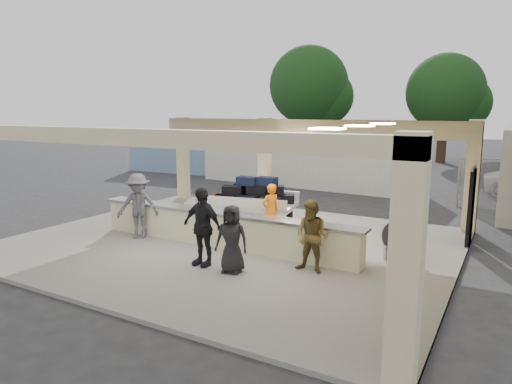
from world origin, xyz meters
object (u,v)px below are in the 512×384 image
Objects in this scene: baggage_handler at (271,211)px; passenger_c at (138,206)px; drum_fan at (400,237)px; passenger_d at (232,239)px; luggage_cart at (253,198)px; baggage_counter at (221,229)px; container_white at (303,162)px; passenger_b at (202,226)px; passenger_a at (312,237)px; container_blue at (200,153)px.

passenger_c reaches higher than baggage_handler.
baggage_handler is (-3.77, 0.11, 0.25)m from drum_fan.
passenger_c is 4.11m from passenger_d.
luggage_cart is 1.56× the size of passenger_c.
container_white is (-2.66, 11.49, 0.63)m from baggage_counter.
passenger_a is at bearing 23.43° from passenger_b.
passenger_d is at bearing -121.98° from drum_fan.
passenger_b is 17.86m from container_blue.
drum_fan is 2.58m from passenger_a.
container_blue is at bearing 137.12° from passenger_a.
passenger_b reaches higher than luggage_cart.
container_white reaches higher than passenger_b.
container_blue is (-7.63, 13.26, 0.17)m from passenger_c.
passenger_b is (-4.04, -2.90, 0.41)m from drum_fan.
luggage_cart is 4.62m from passenger_d.
container_blue is (-13.20, 13.46, 0.28)m from passenger_a.
container_white is (-0.09, 11.99, 0.16)m from passenger_c.
container_white is at bearing -12.14° from container_blue.
baggage_handler is 10.59m from container_white.
container_white is (-2.16, 8.88, 0.26)m from luggage_cart.
container_white is at bearing 56.99° from passenger_c.
passenger_b reaches higher than passenger_a.
passenger_b is 1.21× the size of passenger_d.
passenger_b is at bearing -72.49° from container_white.
passenger_b is at bearing -52.15° from passenger_c.
drum_fan is 18.65m from container_blue.
baggage_handler reaches higher than baggage_counter.
luggage_cart is 4.81m from passenger_a.
passenger_a is (3.00, -0.69, 0.37)m from baggage_counter.
passenger_c is at bearing -169.00° from baggage_counter.
baggage_counter is at bearing -73.08° from container_white.
container_blue reaches higher than drum_fan.
baggage_counter is 2.74× the size of luggage_cart.
passenger_b is 0.20× the size of container_blue.
passenger_b is 1.00× the size of passenger_c.
passenger_a is at bearing -112.17° from drum_fan.
passenger_b is (-0.27, -3.01, 0.16)m from baggage_handler.
passenger_c is (-7.11, -1.86, 0.41)m from drum_fan.
luggage_cart is 1.76× the size of passenger_a.
baggage_counter is 4.81× the size of passenger_a.
passenger_a is at bearing 72.48° from baggage_handler.
passenger_b is 0.91m from passenger_d.
passenger_b is at bearing 21.50° from baggage_handler.
passenger_c reaches higher than luggage_cart.
passenger_c is (-5.57, 0.19, 0.11)m from passenger_a.
container_blue reaches higher than passenger_a.
passenger_b is (1.00, -4.15, 0.10)m from luggage_cart.
passenger_a is 0.89× the size of passenger_c.
baggage_handler is at bearing 138.50° from passenger_a.
container_white is at bearing 117.58° from passenger_a.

